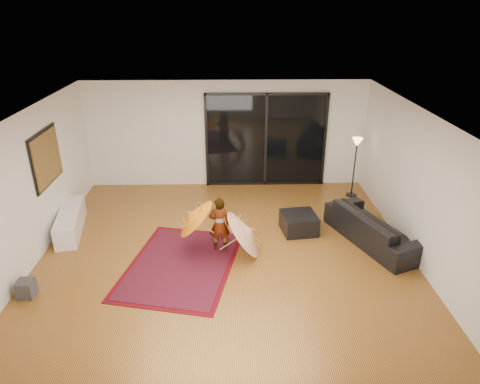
{
  "coord_description": "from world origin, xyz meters",
  "views": [
    {
      "loc": [
        0.1,
        -6.9,
        4.44
      ],
      "look_at": [
        0.28,
        0.52,
        1.1
      ],
      "focal_mm": 32.0,
      "sensor_mm": 36.0,
      "label": 1
    }
  ],
  "objects_px": {
    "ottoman": "(299,223)",
    "sofa": "(375,227)",
    "media_console": "(71,221)",
    "child": "(219,224)"
  },
  "relations": [
    {
      "from": "ottoman",
      "to": "sofa",
      "type": "bearing_deg",
      "value": -17.44
    },
    {
      "from": "media_console",
      "to": "ottoman",
      "type": "bearing_deg",
      "value": -11.97
    },
    {
      "from": "media_console",
      "to": "ottoman",
      "type": "distance_m",
      "value": 4.77
    },
    {
      "from": "sofa",
      "to": "ottoman",
      "type": "distance_m",
      "value": 1.51
    },
    {
      "from": "ottoman",
      "to": "child",
      "type": "height_order",
      "value": "child"
    },
    {
      "from": "child",
      "to": "media_console",
      "type": "bearing_deg",
      "value": -18.19
    },
    {
      "from": "sofa",
      "to": "child",
      "type": "xyz_separation_m",
      "value": [
        -3.07,
        -0.23,
        0.22
      ]
    },
    {
      "from": "ottoman",
      "to": "child",
      "type": "distance_m",
      "value": 1.81
    },
    {
      "from": "ottoman",
      "to": "child",
      "type": "relative_size",
      "value": 0.63
    },
    {
      "from": "sofa",
      "to": "child",
      "type": "relative_size",
      "value": 2.04
    }
  ]
}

